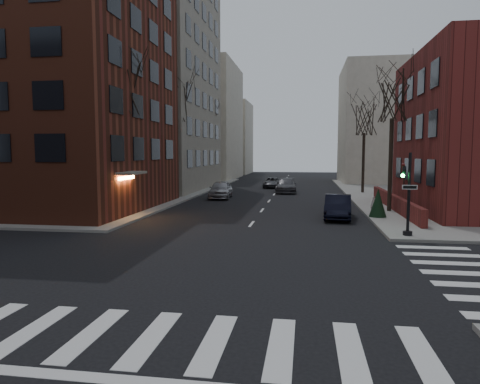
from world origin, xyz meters
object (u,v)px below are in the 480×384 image
at_px(tree_left_b, 176,101).
at_px(tree_right_a, 393,95).
at_px(streetlamp_far, 218,152).
at_px(car_lane_silver, 221,189).
at_px(tree_left_a, 120,85).
at_px(parked_sedan, 338,207).
at_px(car_lane_gray, 286,185).
at_px(evergreen_shrub, 378,203).
at_px(traffic_signal, 407,199).
at_px(tree_left_c, 210,121).
at_px(car_lane_far, 272,183).
at_px(tree_right_b, 364,118).
at_px(sandwich_board, 375,202).
at_px(streetlamp_near, 169,152).

bearing_deg(tree_left_b, tree_right_a, -24.44).
distance_m(streetlamp_far, car_lane_silver, 17.05).
bearing_deg(tree_left_a, parked_sedan, 3.64).
xyz_separation_m(tree_left_a, tree_left_b, (0.00, 12.00, 0.44)).
height_order(car_lane_gray, evergreen_shrub, evergreen_shrub).
xyz_separation_m(traffic_signal, tree_right_a, (0.86, 9.01, 6.12)).
bearing_deg(streetlamp_far, tree_right_a, -54.69).
distance_m(tree_left_b, evergreen_shrub, 21.22).
relative_size(tree_left_a, car_lane_silver, 2.20).
distance_m(tree_left_c, car_lane_far, 11.02).
relative_size(car_lane_silver, car_lane_far, 1.06).
height_order(traffic_signal, car_lane_far, traffic_signal).
relative_size(tree_left_c, tree_right_b, 1.06).
bearing_deg(sandwich_board, tree_left_b, 177.98).
distance_m(streetlamp_far, parked_sedan, 30.41).
distance_m(tree_left_c, car_lane_gray, 14.56).
height_order(traffic_signal, tree_right_a, tree_right_a).
bearing_deg(tree_left_c, streetlamp_near, -88.09).
bearing_deg(car_lane_silver, streetlamp_near, -138.17).
relative_size(tree_right_b, evergreen_shrub, 5.19).
distance_m(traffic_signal, sandwich_board, 10.45).
bearing_deg(tree_right_b, tree_right_a, -90.00).
distance_m(streetlamp_far, car_lane_gray, 13.97).
distance_m(tree_right_a, streetlamp_near, 17.87).
relative_size(sandwich_board, evergreen_shrub, 0.48).
distance_m(traffic_signal, car_lane_gray, 24.19).
height_order(tree_right_a, evergreen_shrub, tree_right_a).
bearing_deg(evergreen_shrub, streetlamp_far, 120.31).
relative_size(tree_right_a, car_lane_gray, 1.91).
bearing_deg(parked_sedan, car_lane_silver, 136.57).
xyz_separation_m(tree_left_c, streetlamp_near, (0.60, -18.00, -3.79)).
distance_m(streetlamp_far, evergreen_shrub, 31.40).
bearing_deg(tree_left_a, tree_left_b, 90.00).
relative_size(tree_right_a, car_lane_silver, 2.08).
height_order(car_lane_silver, car_lane_far, car_lane_silver).
bearing_deg(tree_left_a, traffic_signal, -16.65).
relative_size(car_lane_silver, sandwich_board, 5.54).
relative_size(tree_left_b, tree_right_a, 1.11).
distance_m(tree_right_a, car_lane_silver, 17.04).
height_order(tree_left_c, sandwich_board, tree_left_c).
xyz_separation_m(parked_sedan, car_lane_far, (-5.95, 23.37, -0.14)).
height_order(tree_left_c, tree_right_a, same).
bearing_deg(tree_left_b, sandwich_board, -21.50).
bearing_deg(sandwich_board, tree_right_b, 106.12).
distance_m(tree_left_b, tree_right_b, 18.64).
height_order(traffic_signal, tree_left_c, tree_left_c).
relative_size(traffic_signal, streetlamp_near, 0.64).
distance_m(car_lane_gray, car_lane_far, 6.39).
relative_size(streetlamp_near, car_lane_silver, 1.35).
xyz_separation_m(car_lane_far, evergreen_shrub, (8.40, -23.22, 0.43)).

